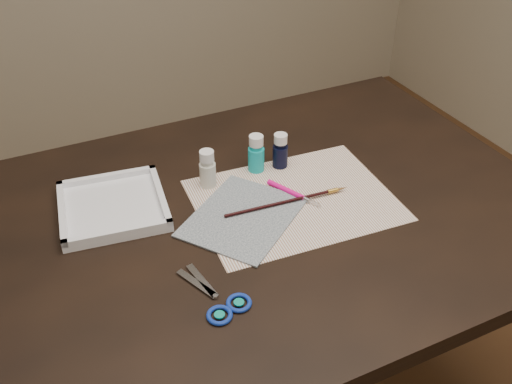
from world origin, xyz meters
name	(u,v)px	position (x,y,z in m)	size (l,w,h in m)	color
table	(256,327)	(0.00, 0.00, 0.38)	(1.30, 0.90, 0.75)	black
paper	(294,200)	(0.09, 0.00, 0.75)	(0.43, 0.33, 0.00)	white
canvas	(243,217)	(-0.04, -0.01, 0.75)	(0.25, 0.20, 0.00)	#132439
paint_bottle_white	(207,169)	(-0.06, 0.13, 0.80)	(0.04, 0.04, 0.09)	silver
paint_bottle_cyan	(256,153)	(0.07, 0.14, 0.80)	(0.04, 0.04, 0.09)	#11AFB7
paint_bottle_navy	(280,151)	(0.13, 0.13, 0.79)	(0.04, 0.04, 0.09)	black
paintbrush	(288,201)	(0.07, -0.01, 0.76)	(0.29, 0.01, 0.01)	black
craft_knife	(295,194)	(0.10, 0.01, 0.76)	(0.15, 0.01, 0.01)	#F30D89
scissors	(207,293)	(-0.19, -0.19, 0.75)	(0.18, 0.09, 0.01)	silver
palette_tray	(113,205)	(-0.28, 0.13, 0.76)	(0.22, 0.22, 0.03)	white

